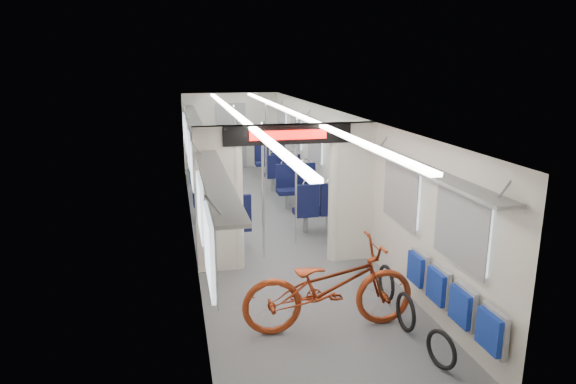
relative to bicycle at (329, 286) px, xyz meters
The scene contains 14 objects.
carriage 4.02m from the bicycle, 90.80° to the left, with size 12.00×12.02×2.31m.
bicycle is the anchor object (origin of this frame).
flip_bench 1.43m from the bicycle, 24.62° to the right, with size 0.12×2.07×0.47m.
bike_hoop_a 1.49m from the bicycle, 49.36° to the right, with size 0.45×0.45×0.05m, color black.
bike_hoop_b 1.01m from the bicycle, 15.73° to the right, with size 0.49×0.49×0.05m, color black.
bike_hoop_c 1.21m from the bicycle, 29.41° to the left, with size 0.51×0.51×0.05m, color black.
seat_bay_near_left 4.08m from the bicycle, 104.03° to the left, with size 0.93×2.17×1.13m.
seat_bay_near_right 4.58m from the bicycle, 78.92° to the left, with size 0.91×2.09×1.10m.
seat_bay_far_left 7.69m from the bicycle, 97.39° to the left, with size 0.91×2.08×1.10m.
seat_bay_far_right 7.85m from the bicycle, 83.56° to the left, with size 0.88×1.92×1.05m.
stanchion_near_left 2.61m from the bicycle, 98.53° to the left, with size 0.05×0.05×2.30m, color silver.
stanchion_near_right 3.15m from the bicycle, 84.20° to the left, with size 0.04×0.04×2.30m, color silver.
stanchion_far_left 5.85m from the bicycle, 94.36° to the left, with size 0.05×0.05×2.30m, color silver.
stanchion_far_right 6.27m from the bicycle, 86.93° to the left, with size 0.04×0.04×2.30m, color silver.
Camera 1 is at (-1.69, -9.74, 3.26)m, focal length 32.00 mm.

